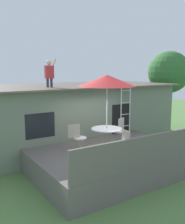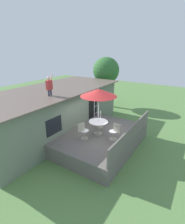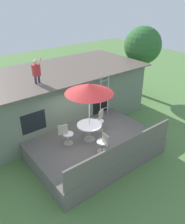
% 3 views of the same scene
% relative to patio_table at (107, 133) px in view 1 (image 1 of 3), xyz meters
% --- Properties ---
extents(ground_plane, '(40.00, 40.00, 0.00)m').
position_rel_patio_table_xyz_m(ground_plane, '(0.14, -0.01, -1.39)').
color(ground_plane, '#567F42').
extents(house, '(10.50, 4.50, 2.82)m').
position_rel_patio_table_xyz_m(house, '(0.14, 3.58, 0.03)').
color(house, slate).
rests_on(house, ground).
extents(deck, '(5.26, 3.83, 0.80)m').
position_rel_patio_table_xyz_m(deck, '(0.14, -0.01, -0.99)').
color(deck, '#605B56').
rests_on(deck, ground).
extents(deck_railing, '(5.16, 0.08, 0.90)m').
position_rel_patio_table_xyz_m(deck_railing, '(0.14, -1.88, -0.14)').
color(deck_railing, '#605B56').
rests_on(deck_railing, deck).
extents(patio_table, '(1.04, 1.04, 0.74)m').
position_rel_patio_table_xyz_m(patio_table, '(0.00, 0.00, 0.00)').
color(patio_table, '#A59E8C').
rests_on(patio_table, deck).
extents(patio_umbrella, '(1.90, 1.90, 2.54)m').
position_rel_patio_table_xyz_m(patio_umbrella, '(0.00, -0.00, 1.76)').
color(patio_umbrella, silver).
rests_on(patio_umbrella, deck).
extents(step_ladder, '(0.52, 0.04, 2.20)m').
position_rel_patio_table_xyz_m(step_ladder, '(1.94, 1.32, 0.51)').
color(step_ladder, silver).
rests_on(step_ladder, deck).
extents(person_figure, '(0.47, 0.20, 1.11)m').
position_rel_patio_table_xyz_m(person_figure, '(-0.92, 2.54, 2.04)').
color(person_figure, '#33384C').
rests_on(person_figure, house).
extents(patio_chair_left, '(0.60, 0.44, 0.92)m').
position_rel_patio_table_xyz_m(patio_chair_left, '(-0.92, 0.34, -0.13)').
color(patio_chair_left, '#A59E8C').
rests_on(patio_chair_left, deck).
extents(patio_chair_right, '(0.59, 0.44, 0.92)m').
position_rel_patio_table_xyz_m(patio_chair_right, '(0.87, 0.38, -0.13)').
color(patio_chair_right, '#A59E8C').
rests_on(patio_chair_right, deck).
extents(patio_chair_near, '(0.44, 0.62, 0.92)m').
position_rel_patio_table_xyz_m(patio_chair_near, '(-0.12, -1.05, -0.13)').
color(patio_chair_near, '#A59E8C').
rests_on(patio_chair_near, deck).
extents(backyard_tree, '(2.38, 2.38, 4.55)m').
position_rel_patio_table_xyz_m(backyard_tree, '(6.76, 3.25, 1.94)').
color(backyard_tree, brown).
rests_on(backyard_tree, ground).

